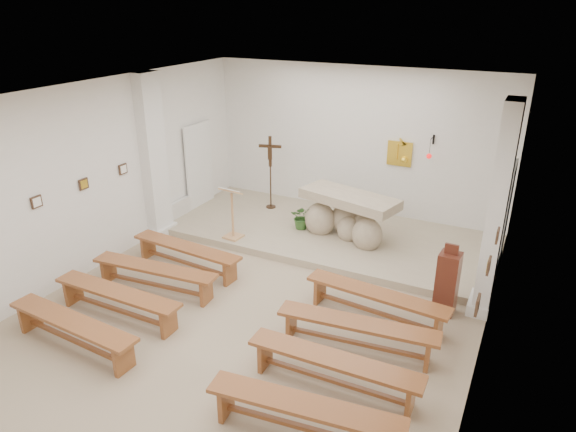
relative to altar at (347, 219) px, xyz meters
The scene contains 31 objects.
ground 3.48m from the altar, 97.55° to the right, with size 7.00×10.00×0.00m, color tan.
wall_left 5.34m from the altar, 139.16° to the right, with size 0.02×10.00×3.50m, color white.
wall_right 4.72m from the altar, 48.28° to the right, with size 0.02×10.00×3.50m, color white.
wall_back 2.03m from the altar, 105.93° to the left, with size 7.00×0.02×3.50m, color white.
ceiling 4.52m from the altar, 97.55° to the right, with size 7.00×10.00×0.02m, color silver.
sanctuary_platform 0.67m from the altar, 168.40° to the left, with size 6.98×3.00×0.15m, color tan.
pilaster_left 4.24m from the altar, 159.79° to the right, with size 0.26×0.55×3.50m, color white.
pilaster_right 3.45m from the altar, 25.74° to the right, with size 0.26×0.55×3.50m, color white.
gold_wall_relief 1.99m from the altar, 68.93° to the left, with size 0.55×0.04×0.55m, color yellow.
sanctuary_lamp 2.22m from the altar, 45.05° to the left, with size 0.11×0.36×0.44m.
station_frame_left_front 5.87m from the altar, 132.99° to the right, with size 0.03×0.20×0.20m, color #3F2A1B.
station_frame_left_mid 5.20m from the altar, 140.72° to the right, with size 0.03×0.20×0.20m, color #3F2A1B.
station_frame_left_rear 4.65m from the altar, 150.63° to the right, with size 0.03×0.20×0.20m, color #3F2A1B.
station_frame_right_front 5.31m from the altar, 54.35° to the right, with size 0.03×0.20×0.20m, color #3F2A1B.
station_frame_right_mid 4.55m from the altar, 46.74° to the right, with size 0.03×0.20×0.20m, color #3F2A1B.
station_frame_right_rear 3.92m from the altar, 36.18° to the right, with size 0.03×0.20×0.20m, color #3F2A1B.
radiator_left 3.96m from the altar, 169.67° to the right, with size 0.10×0.85×0.52m, color silver.
radiator_right 3.07m from the altar, 13.36° to the right, with size 0.10×0.85×0.52m, color silver.
altar is the anchor object (origin of this frame).
lectern 2.41m from the altar, 152.25° to the right, with size 0.44×0.39×1.15m.
crucifix_stand 2.44m from the altar, 161.23° to the left, with size 0.52×0.23×1.76m.
potted_plant 1.03m from the altar, behind, with size 0.49×0.43×0.55m, color #305C25.
donation_pedestal 2.96m from the altar, 36.53° to the right, with size 0.35×0.35×1.25m.
bench_left_front 3.39m from the altar, 133.38° to the right, with size 2.39×0.55×0.50m.
bench_right_front 2.84m from the altar, 60.01° to the right, with size 2.39×0.59×0.50m.
bench_left_second 4.09m from the altar, 124.58° to the right, with size 2.39×0.58×0.50m.
bench_right_second 3.66m from the altar, 67.17° to the right, with size 2.39×0.62×0.50m.
bench_left_third 4.87m from the altar, 118.48° to the right, with size 2.37×0.39×0.50m.
bench_right_third 4.51m from the altar, 71.66° to the right, with size 2.37×0.42×0.50m.
bench_left_fourth 5.69m from the altar, 114.10° to the right, with size 2.38×0.52×0.50m.
bench_right_fourth 5.38m from the altar, 74.72° to the right, with size 2.39×0.65×0.50m.
Camera 1 is at (3.75, -5.99, 4.77)m, focal length 32.00 mm.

